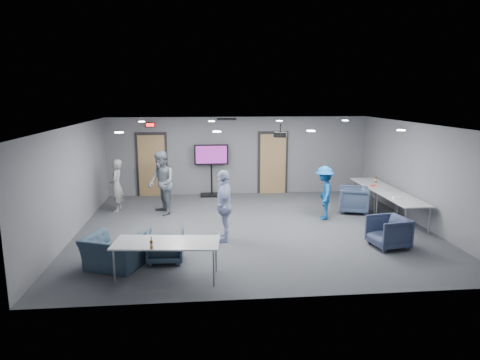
{
  "coord_description": "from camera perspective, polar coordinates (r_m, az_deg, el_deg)",
  "views": [
    {
      "loc": [
        -1.38,
        -10.73,
        3.44
      ],
      "look_at": [
        -0.3,
        0.43,
        1.2
      ],
      "focal_mm": 32.0,
      "sensor_mm": 36.0,
      "label": 1
    }
  ],
  "objects": [
    {
      "name": "table_front_left",
      "position": [
        8.23,
        -9.78,
        -8.39
      ],
      "size": [
        2.05,
        1.03,
        0.73
      ],
      "rotation": [
        0.0,
        0.0,
        -0.11
      ],
      "color": "#B7B9BC",
      "rests_on": "floor"
    },
    {
      "name": "tv_stand",
      "position": [
        14.69,
        -3.83,
        1.75
      ],
      "size": [
        1.16,
        0.55,
        1.78
      ],
      "color": "black",
      "rests_on": "floor"
    },
    {
      "name": "bottle_front",
      "position": [
        7.9,
        -11.73,
        -8.38
      ],
      "size": [
        0.06,
        0.06,
        0.22
      ],
      "color": "#613610",
      "rests_on": "table_front_left"
    },
    {
      "name": "chair_right_c",
      "position": [
        10.41,
        19.19,
        -6.57
      ],
      "size": [
        0.91,
        0.89,
        0.72
      ],
      "primitive_type": "imported",
      "rotation": [
        0.0,
        0.0,
        -1.4
      ],
      "color": "#333C58",
      "rests_on": "floor"
    },
    {
      "name": "downlights",
      "position": [
        10.85,
        1.82,
        7.3
      ],
      "size": [
        6.18,
        3.78,
        0.02
      ],
      "color": "white",
      "rests_on": "ceiling"
    },
    {
      "name": "ceiling",
      "position": [
        10.85,
        1.82,
        7.37
      ],
      "size": [
        9.0,
        9.0,
        0.0
      ],
      "primitive_type": "plane",
      "rotation": [
        3.14,
        0.0,
        0.0
      ],
      "color": "silver",
      "rests_on": "wall_back"
    },
    {
      "name": "chair_front_b",
      "position": [
        9.06,
        -16.59,
        -9.19
      ],
      "size": [
        1.31,
        1.23,
        0.68
      ],
      "primitive_type": "imported",
      "rotation": [
        0.0,
        0.0,
        2.77
      ],
      "color": "#394F62",
      "rests_on": "floor"
    },
    {
      "name": "wall_back",
      "position": [
        14.94,
        -0.16,
        3.25
      ],
      "size": [
        9.0,
        0.02,
        2.7
      ],
      "primitive_type": "cube",
      "color": "slate",
      "rests_on": "floor"
    },
    {
      "name": "floor",
      "position": [
        11.35,
        1.74,
        -6.35
      ],
      "size": [
        9.0,
        9.0,
        0.0
      ],
      "primitive_type": "plane",
      "color": "#33363A",
      "rests_on": "ground"
    },
    {
      "name": "table_right_b",
      "position": [
        12.22,
        20.8,
        -2.48
      ],
      "size": [
        0.79,
        1.89,
        0.73
      ],
      "rotation": [
        0.0,
        0.0,
        1.57
      ],
      "color": "#B7B9BC",
      "rests_on": "floor"
    },
    {
      "name": "person_d",
      "position": [
        12.18,
        11.15,
        -1.68
      ],
      "size": [
        0.76,
        1.07,
        1.5
      ],
      "primitive_type": "imported",
      "rotation": [
        0.0,
        0.0,
        -1.8
      ],
      "color": "#154C8E",
      "rests_on": "floor"
    },
    {
      "name": "door_left",
      "position": [
        14.97,
        -11.66,
        1.94
      ],
      "size": [
        1.06,
        0.17,
        2.24
      ],
      "color": "black",
      "rests_on": "wall_back"
    },
    {
      "name": "hvac_diffuser",
      "position": [
        13.58,
        -1.81,
        8.1
      ],
      "size": [
        0.6,
        0.6,
        0.03
      ],
      "primitive_type": "cube",
      "color": "black",
      "rests_on": "ceiling"
    },
    {
      "name": "exit_sign",
      "position": [
        14.79,
        -11.89,
        7.21
      ],
      "size": [
        0.32,
        0.08,
        0.16
      ],
      "color": "black",
      "rests_on": "wall_back"
    },
    {
      "name": "table_right_a",
      "position": [
        13.9,
        17.38,
        -0.65
      ],
      "size": [
        0.81,
        1.95,
        0.73
      ],
      "rotation": [
        0.0,
        0.0,
        1.57
      ],
      "color": "#B7B9BC",
      "rests_on": "floor"
    },
    {
      "name": "bottle_right",
      "position": [
        14.06,
        17.65,
        0.06
      ],
      "size": [
        0.07,
        0.07,
        0.28
      ],
      "color": "#613610",
      "rests_on": "table_right_a"
    },
    {
      "name": "wall_right",
      "position": [
        12.42,
        22.85,
        0.71
      ],
      "size": [
        0.02,
        8.0,
        2.7
      ],
      "primitive_type": "cube",
      "color": "slate",
      "rests_on": "floor"
    },
    {
      "name": "chair_front_a",
      "position": [
        9.19,
        -9.92,
        -8.57
      ],
      "size": [
        0.74,
        0.76,
        0.69
      ],
      "primitive_type": "imported",
      "rotation": [
        0.0,
        0.0,
        3.13
      ],
      "color": "#374C5F",
      "rests_on": "floor"
    },
    {
      "name": "person_a",
      "position": [
        13.25,
        -16.15,
        -0.73
      ],
      "size": [
        0.39,
        0.58,
        1.57
      ],
      "primitive_type": "imported",
      "rotation": [
        0.0,
        0.0,
        -1.6
      ],
      "color": "gray",
      "rests_on": "floor"
    },
    {
      "name": "wall_left",
      "position": [
        11.37,
        -21.34,
        -0.08
      ],
      "size": [
        0.02,
        8.0,
        2.7
      ],
      "primitive_type": "cube",
      "color": "slate",
      "rests_on": "floor"
    },
    {
      "name": "chair_right_a",
      "position": [
        13.13,
        14.87,
        -2.57
      ],
      "size": [
        1.05,
        1.03,
        0.76
      ],
      "primitive_type": "imported",
      "rotation": [
        0.0,
        0.0,
        -1.88
      ],
      "color": "#3B4A66",
      "rests_on": "floor"
    },
    {
      "name": "person_b",
      "position": [
        12.61,
        -10.45,
        -0.38
      ],
      "size": [
        1.0,
        1.11,
        1.86
      ],
      "primitive_type": "imported",
      "rotation": [
        0.0,
        0.0,
        -1.18
      ],
      "color": "slate",
      "rests_on": "floor"
    },
    {
      "name": "wrapper",
      "position": [
        12.13,
        20.21,
        -2.21
      ],
      "size": [
        0.22,
        0.16,
        0.05
      ],
      "primitive_type": "cube",
      "rotation": [
        0.0,
        0.0,
        -0.12
      ],
      "color": "white",
      "rests_on": "table_right_b"
    },
    {
      "name": "wall_front",
      "position": [
        7.18,
        5.84,
        -5.68
      ],
      "size": [
        9.0,
        0.02,
        2.7
      ],
      "primitive_type": "cube",
      "color": "slate",
      "rests_on": "floor"
    },
    {
      "name": "snack_box",
      "position": [
        13.5,
        17.36,
        -0.72
      ],
      "size": [
        0.18,
        0.12,
        0.04
      ],
      "primitive_type": "cube",
      "rotation": [
        0.0,
        0.0,
        -0.01
      ],
      "color": "red",
      "rests_on": "table_right_a"
    },
    {
      "name": "projector",
      "position": [
        11.47,
        5.43,
        6.06
      ],
      "size": [
        0.41,
        0.38,
        0.36
      ],
      "rotation": [
        0.0,
        0.0,
        -0.33
      ],
      "color": "black",
      "rests_on": "ceiling"
    },
    {
      "name": "door_right",
      "position": [
        15.1,
        4.4,
        2.22
      ],
      "size": [
        1.06,
        0.17,
        2.24
      ],
      "color": "black",
      "rests_on": "wall_back"
    },
    {
      "name": "person_c",
      "position": [
        10.17,
        -2.16,
        -3.42
      ],
      "size": [
        0.45,
        1.02,
        1.72
      ],
      "primitive_type": "imported",
      "rotation": [
        0.0,
        0.0,
        -1.6
      ],
      "color": "silver",
      "rests_on": "floor"
    }
  ]
}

